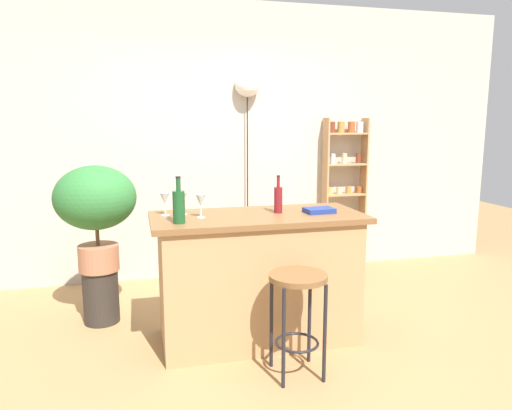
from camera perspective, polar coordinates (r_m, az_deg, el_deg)
The scene contains 14 objects.
ground at distance 3.47m, azimuth 1.51°, elevation -17.65°, with size 12.00×12.00×0.00m, color #A37A4C.
back_wall at distance 4.98m, azimuth -4.57°, elevation 7.54°, with size 6.40×0.10×2.80m, color #BCB2A3.
kitchen_counter at distance 3.55m, azimuth 0.22°, elevation -8.62°, with size 1.53×0.69×0.95m.
bar_stool at distance 3.06m, azimuth 5.02°, elevation -11.18°, with size 0.37×0.37×0.67m.
spice_shelf at distance 5.29m, azimuth 10.52°, elevation 1.88°, with size 0.47×0.17×1.65m.
plant_stool at distance 4.11m, azimuth -18.08°, elevation -10.32°, with size 0.28×0.28×0.44m, color #2D2823.
potted_plant at distance 3.92m, azimuth -18.67°, elevation 0.12°, with size 0.63×0.57×0.84m.
bottle_vinegar at distance 3.16m, azimuth -9.23°, elevation -0.08°, with size 0.08×0.08×0.31m.
bottle_sauce_amber at distance 3.48m, azimuth 2.67°, elevation 0.75°, with size 0.06×0.06×0.28m.
wine_glass_left at distance 3.44m, azimuth -8.78°, elevation 0.77°, with size 0.07×0.07×0.16m.
wine_glass_center at distance 3.32m, azimuth -6.64°, elevation 0.46°, with size 0.07×0.07×0.16m.
wine_glass_right at distance 3.44m, azimuth -10.87°, elevation 0.68°, with size 0.07×0.07×0.16m.
cookbook at distance 3.52m, azimuth 7.57°, elevation -0.64°, with size 0.21×0.15×0.04m, color navy.
pendant_globe_light at distance 4.94m, azimuth -1.06°, elevation 14.09°, with size 0.26×0.26×2.11m.
Camera 1 is at (-0.84, -2.95, 1.60)m, focal length 33.39 mm.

